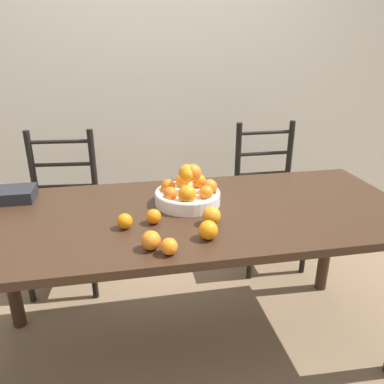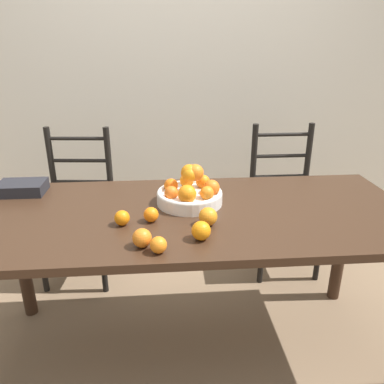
# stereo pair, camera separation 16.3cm
# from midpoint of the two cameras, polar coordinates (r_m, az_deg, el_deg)

# --- Properties ---
(ground_plane) EXTENTS (12.00, 12.00, 0.00)m
(ground_plane) POSITION_cam_midpoint_polar(r_m,az_deg,el_deg) (2.12, -2.52, -22.48)
(ground_plane) COLOR #7F664C
(wall_back) EXTENTS (8.00, 0.06, 2.60)m
(wall_back) POSITION_cam_midpoint_polar(r_m,az_deg,el_deg) (3.00, -7.35, 18.27)
(wall_back) COLOR silver
(wall_back) RESTS_ON ground_plane
(dining_table) EXTENTS (1.99, 0.84, 0.78)m
(dining_table) POSITION_cam_midpoint_polar(r_m,az_deg,el_deg) (1.71, -2.89, -5.86)
(dining_table) COLOR #382316
(dining_table) RESTS_ON ground_plane
(fruit_bowl) EXTENTS (0.30, 0.30, 0.19)m
(fruit_bowl) POSITION_cam_midpoint_polar(r_m,az_deg,el_deg) (1.72, -3.20, -0.04)
(fruit_bowl) COLOR white
(fruit_bowl) RESTS_ON dining_table
(orange_loose_0) EXTENTS (0.08, 0.08, 0.08)m
(orange_loose_0) POSITION_cam_midpoint_polar(r_m,az_deg,el_deg) (1.53, -0.06, -3.70)
(orange_loose_0) COLOR orange
(orange_loose_0) RESTS_ON dining_table
(orange_loose_1) EXTENTS (0.06, 0.06, 0.06)m
(orange_loose_1) POSITION_cam_midpoint_polar(r_m,az_deg,el_deg) (1.54, -13.23, -4.42)
(orange_loose_1) COLOR orange
(orange_loose_1) RESTS_ON dining_table
(orange_loose_2) EXTENTS (0.06, 0.06, 0.06)m
(orange_loose_2) POSITION_cam_midpoint_polar(r_m,az_deg,el_deg) (1.34, -7.04, -8.33)
(orange_loose_2) COLOR orange
(orange_loose_2) RESTS_ON dining_table
(orange_loose_3) EXTENTS (0.07, 0.07, 0.07)m
(orange_loose_3) POSITION_cam_midpoint_polar(r_m,az_deg,el_deg) (1.37, -9.70, -7.37)
(orange_loose_3) COLOR orange
(orange_loose_3) RESTS_ON dining_table
(orange_loose_4) EXTENTS (0.07, 0.07, 0.07)m
(orange_loose_4) POSITION_cam_midpoint_polar(r_m,az_deg,el_deg) (1.42, -0.80, -5.90)
(orange_loose_4) COLOR orange
(orange_loose_4) RESTS_ON dining_table
(orange_loose_5) EXTENTS (0.06, 0.06, 0.06)m
(orange_loose_5) POSITION_cam_midpoint_polar(r_m,az_deg,el_deg) (1.56, -8.88, -3.77)
(orange_loose_5) COLOR orange
(orange_loose_5) RESTS_ON dining_table
(chair_left) EXTENTS (0.46, 0.44, 0.98)m
(chair_left) POSITION_cam_midpoint_polar(r_m,az_deg,el_deg) (2.52, -20.77, -3.37)
(chair_left) COLOR black
(chair_left) RESTS_ON ground_plane
(chair_right) EXTENTS (0.42, 0.40, 0.98)m
(chair_right) POSITION_cam_midpoint_polar(r_m,az_deg,el_deg) (2.63, 9.84, -1.16)
(chair_right) COLOR black
(chair_right) RESTS_ON ground_plane
(book_stack) EXTENTS (0.23, 0.16, 0.06)m
(book_stack) POSITION_cam_midpoint_polar(r_m,az_deg,el_deg) (2.00, -28.18, -0.42)
(book_stack) COLOR #232328
(book_stack) RESTS_ON dining_table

